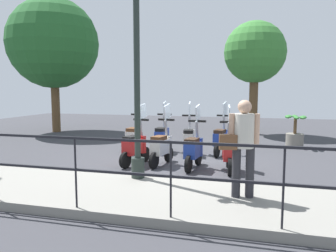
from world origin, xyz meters
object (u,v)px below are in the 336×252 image
(tree_large, at_px, (53,44))
(scooter_far_0, at_px, (221,139))
(scooter_near_2, at_px, (161,146))
(scooter_far_1, at_px, (189,138))
(scooter_near_1, at_px, (194,149))
(scooter_far_3, at_px, (134,136))
(pedestrian_with_bag, at_px, (243,141))
(tree_distant, at_px, (255,53))
(potted_palm, at_px, (295,134))
(scooter_near_3, at_px, (135,146))
(scooter_near_0, at_px, (229,151))
(lamp_post_near, at_px, (137,78))
(scooter_far_2, at_px, (162,136))

(tree_large, distance_m, scooter_far_0, 9.05)
(scooter_near_2, height_order, scooter_far_1, same)
(tree_large, xyz_separation_m, scooter_far_0, (-3.34, -7.69, -3.40))
(scooter_near_1, relative_size, scooter_far_3, 1.00)
(pedestrian_with_bag, distance_m, tree_distant, 9.21)
(potted_palm, bearing_deg, scooter_near_3, 132.18)
(pedestrian_with_bag, height_order, tree_large, tree_large)
(scooter_far_0, xyz_separation_m, scooter_far_3, (-0.24, 2.58, 0.00))
(scooter_near_2, bearing_deg, scooter_near_0, -85.53)
(scooter_near_1, relative_size, scooter_near_3, 1.00)
(scooter_near_0, xyz_separation_m, scooter_near_2, (0.18, 1.69, 0.00))
(scooter_near_1, height_order, scooter_near_2, same)
(scooter_far_1, bearing_deg, pedestrian_with_bag, -164.24)
(scooter_near_0, distance_m, scooter_near_3, 2.33)
(scooter_near_2, relative_size, scooter_near_3, 1.00)
(lamp_post_near, xyz_separation_m, pedestrian_with_bag, (-0.67, -2.05, -1.05))
(tree_large, relative_size, scooter_far_0, 3.80)
(pedestrian_with_bag, xyz_separation_m, scooter_far_0, (4.10, 0.76, -0.60))
(tree_distant, bearing_deg, scooter_near_3, 157.22)
(tree_large, distance_m, scooter_far_3, 7.11)
(tree_distant, xyz_separation_m, scooter_near_2, (-6.49, 2.14, -2.90))
(pedestrian_with_bag, xyz_separation_m, scooter_far_2, (4.10, 2.54, -0.60))
(scooter_near_1, height_order, scooter_far_2, same)
(scooter_near_2, bearing_deg, pedestrian_with_bag, -129.00)
(tree_distant, height_order, scooter_far_0, tree_distant)
(lamp_post_near, relative_size, potted_palm, 4.20)
(tree_distant, xyz_separation_m, scooter_far_0, (-4.81, 0.83, -2.90))
(tree_large, xyz_separation_m, scooter_far_2, (-3.34, -5.91, -3.40))
(scooter_far_0, height_order, scooter_far_2, same)
(scooter_near_2, relative_size, scooter_far_0, 1.00)
(scooter_far_3, bearing_deg, tree_distant, -31.05)
(tree_large, relative_size, scooter_far_2, 3.80)
(tree_distant, height_order, scooter_near_1, tree_distant)
(potted_palm, bearing_deg, scooter_far_0, 131.37)
(scooter_near_0, bearing_deg, lamp_post_near, 126.06)
(potted_palm, xyz_separation_m, scooter_near_2, (-3.62, 3.52, 0.04))
(scooter_far_1, bearing_deg, scooter_far_0, -83.76)
(tree_distant, relative_size, scooter_near_0, 3.05)
(pedestrian_with_bag, relative_size, scooter_near_1, 1.03)
(lamp_post_near, bearing_deg, pedestrian_with_bag, -108.13)
(pedestrian_with_bag, height_order, scooter_near_1, pedestrian_with_bag)
(tree_distant, height_order, scooter_far_1, tree_distant)
(tree_distant, bearing_deg, scooter_far_2, 151.50)
(tree_large, distance_m, scooter_near_2, 8.80)
(potted_palm, bearing_deg, scooter_near_2, 135.84)
(scooter_far_0, bearing_deg, scooter_near_2, 152.17)
(tree_distant, bearing_deg, scooter_near_1, 169.00)
(potted_palm, height_order, scooter_near_2, scooter_near_2)
(lamp_post_near, relative_size, scooter_near_2, 2.90)
(scooter_far_2, bearing_deg, scooter_far_3, 106.15)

